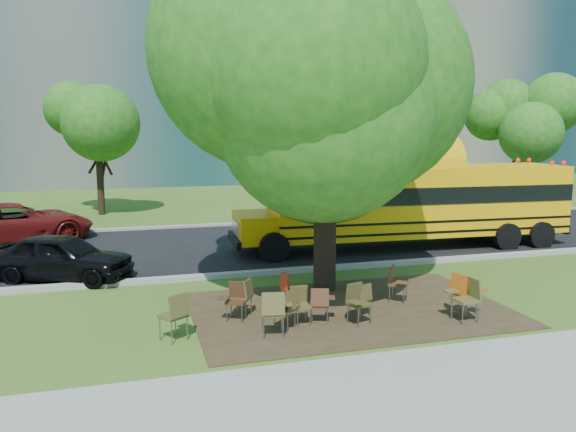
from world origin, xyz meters
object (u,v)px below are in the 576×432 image
object	(u,v)px
chair_9	(236,297)
black_car	(62,257)
main_tree	(327,80)
chair_3	(299,302)
chair_2	(289,304)
bg_car_red	(15,223)
chair_4	(321,301)
chair_1	(274,309)
chair_12	(396,281)
school_bus	(416,201)
chair_5	(357,300)
chair_6	(467,295)
chair_8	(244,294)
chair_0	(176,311)
chair_10	(289,286)
chair_7	(464,290)
chair_11	(362,296)

from	to	relation	value
chair_9	black_car	size ratio (longest dim) A/B	0.22
main_tree	chair_3	xyz separation A→B (m)	(-1.37, -2.26, -4.69)
chair_2	bg_car_red	distance (m)	13.03
chair_2	chair_4	world-z (taller)	chair_2
chair_3	chair_1	bearing A→B (deg)	41.72
chair_1	chair_4	size ratio (longest dim) A/B	1.19
chair_4	chair_12	xyz separation A→B (m)	(2.18, 0.94, 0.03)
chair_4	bg_car_red	world-z (taller)	bg_car_red
black_car	bg_car_red	distance (m)	6.14
school_bus	chair_1	distance (m)	9.74
chair_5	chair_1	bearing A→B (deg)	-9.03
chair_6	chair_12	distance (m)	1.82
school_bus	chair_8	bearing A→B (deg)	-139.36
chair_4	school_bus	bearing A→B (deg)	65.83
main_tree	chair_1	world-z (taller)	main_tree
school_bus	chair_2	world-z (taller)	school_bus
school_bus	chair_3	xyz separation A→B (m)	(-6.11, -6.37, -1.10)
chair_9	chair_0	bearing A→B (deg)	56.61
chair_9	chair_10	xyz separation A→B (m)	(1.35, 0.55, -0.02)
chair_1	chair_12	distance (m)	3.59
chair_6	chair_9	world-z (taller)	chair_6
bg_car_red	chair_0	bearing A→B (deg)	-177.13
chair_4	chair_8	distance (m)	1.71
chair_0	chair_9	xyz separation A→B (m)	(1.31, 0.81, -0.07)
chair_1	chair_5	world-z (taller)	chair_1
chair_1	black_car	xyz separation A→B (m)	(-4.44, 5.64, 0.05)
black_car	chair_9	bearing A→B (deg)	-114.77
chair_7	bg_car_red	xyz separation A→B (m)	(-10.85, 11.25, 0.14)
chair_4	black_car	size ratio (longest dim) A/B	0.22
chair_3	chair_7	xyz separation A→B (m)	(3.62, -0.41, 0.08)
chair_1	chair_2	xyz separation A→B (m)	(0.40, 0.38, -0.06)
school_bus	chair_11	world-z (taller)	school_bus
chair_1	chair_6	world-z (taller)	same
main_tree	chair_5	bearing A→B (deg)	-94.24
chair_4	chair_10	bearing A→B (deg)	120.65
chair_6	chair_11	world-z (taller)	chair_6
chair_4	chair_10	size ratio (longest dim) A/B	1.01
black_car	bg_car_red	xyz separation A→B (m)	(-2.14, 5.75, 0.09)
chair_6	chair_9	distance (m)	4.87
chair_4	chair_8	bearing A→B (deg)	164.54
chair_4	chair_6	size ratio (longest dim) A/B	0.84
chair_10	chair_11	bearing A→B (deg)	39.38
chair_10	chair_12	xyz separation A→B (m)	(2.49, -0.34, 0.04)
main_tree	chair_3	world-z (taller)	main_tree
chair_2	chair_5	bearing A→B (deg)	-40.91
chair_5	black_car	xyz separation A→B (m)	(-6.28, 5.35, 0.11)
chair_6	chair_7	world-z (taller)	chair_6
chair_1	bg_car_red	xyz separation A→B (m)	(-6.57, 11.39, 0.13)
chair_5	chair_8	bearing A→B (deg)	-44.87
bg_car_red	black_car	bearing A→B (deg)	179.97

